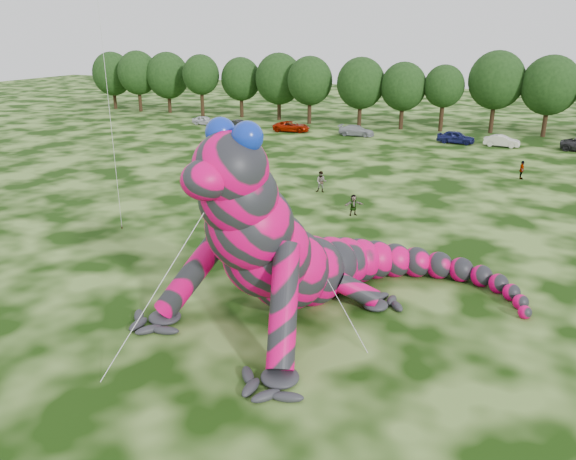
% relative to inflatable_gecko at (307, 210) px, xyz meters
% --- Properties ---
extents(ground, '(240.00, 240.00, 0.00)m').
position_rel_inflatable_gecko_xyz_m(ground, '(-2.60, -3.24, -4.78)').
color(ground, '#16330A').
rests_on(ground, ground).
extents(inflatable_gecko, '(21.37, 23.26, 9.56)m').
position_rel_inflatable_gecko_xyz_m(inflatable_gecko, '(0.00, 0.00, 0.00)').
color(inflatable_gecko, '#DA015B').
rests_on(inflatable_gecko, ground).
extents(tree_0, '(6.91, 6.22, 9.51)m').
position_rel_inflatable_gecko_xyz_m(tree_0, '(-57.15, 56.00, -0.02)').
color(tree_0, black).
rests_on(tree_0, ground).
extents(tree_1, '(6.74, 6.07, 9.81)m').
position_rel_inflatable_gecko_xyz_m(tree_1, '(-50.95, 54.81, 0.13)').
color(tree_1, black).
rests_on(tree_1, ground).
extents(tree_2, '(7.04, 6.34, 9.64)m').
position_rel_inflatable_gecko_xyz_m(tree_2, '(-45.61, 55.52, 0.04)').
color(tree_2, black).
rests_on(tree_2, ground).
extents(tree_3, '(5.81, 5.23, 9.44)m').
position_rel_inflatable_gecko_xyz_m(tree_3, '(-38.31, 53.83, -0.06)').
color(tree_3, black).
rests_on(tree_3, ground).
extents(tree_4, '(6.22, 5.60, 9.06)m').
position_rel_inflatable_gecko_xyz_m(tree_4, '(-32.24, 55.48, -0.25)').
color(tree_4, black).
rests_on(tree_4, ground).
extents(tree_5, '(7.16, 6.44, 9.80)m').
position_rel_inflatable_gecko_xyz_m(tree_5, '(-25.72, 55.20, 0.12)').
color(tree_5, black).
rests_on(tree_5, ground).
extents(tree_6, '(6.52, 5.86, 9.49)m').
position_rel_inflatable_gecko_xyz_m(tree_6, '(-20.15, 53.45, -0.03)').
color(tree_6, black).
rests_on(tree_6, ground).
extents(tree_7, '(6.68, 6.01, 9.48)m').
position_rel_inflatable_gecko_xyz_m(tree_7, '(-12.68, 53.57, -0.04)').
color(tree_7, black).
rests_on(tree_7, ground).
extents(tree_8, '(6.14, 5.53, 8.94)m').
position_rel_inflatable_gecko_xyz_m(tree_8, '(-6.81, 53.75, -0.31)').
color(tree_8, black).
rests_on(tree_8, ground).
extents(tree_9, '(5.27, 4.74, 8.68)m').
position_rel_inflatable_gecko_xyz_m(tree_9, '(-1.53, 54.11, -0.44)').
color(tree_9, black).
rests_on(tree_9, ground).
extents(tree_10, '(7.09, 6.38, 10.50)m').
position_rel_inflatable_gecko_xyz_m(tree_10, '(4.80, 55.34, 0.47)').
color(tree_10, black).
rests_on(tree_10, ground).
extents(tree_11, '(7.01, 6.31, 10.07)m').
position_rel_inflatable_gecko_xyz_m(tree_11, '(11.19, 54.96, 0.26)').
color(tree_11, black).
rests_on(tree_11, ground).
extents(car_0, '(3.84, 1.78, 1.27)m').
position_rel_inflatable_gecko_xyz_m(car_0, '(-33.59, 46.49, -4.14)').
color(car_0, silver).
rests_on(car_0, ground).
extents(car_1, '(4.12, 2.08, 1.30)m').
position_rel_inflatable_gecko_xyz_m(car_1, '(-27.09, 44.66, -4.13)').
color(car_1, black).
rests_on(car_1, ground).
extents(car_2, '(5.21, 3.01, 1.37)m').
position_rel_inflatable_gecko_xyz_m(car_2, '(-19.90, 46.03, -4.09)').
color(car_2, '#981401').
rests_on(car_2, ground).
extents(car_3, '(4.63, 1.93, 1.33)m').
position_rel_inflatable_gecko_xyz_m(car_3, '(-10.96, 46.31, -4.11)').
color(car_3, '#9EA1A7').
rests_on(car_3, ground).
extents(car_4, '(4.52, 2.09, 1.50)m').
position_rel_inflatable_gecko_xyz_m(car_4, '(1.49, 45.97, -4.03)').
color(car_4, '#161A50').
rests_on(car_4, ground).
extents(car_5, '(4.09, 1.66, 1.32)m').
position_rel_inflatable_gecko_xyz_m(car_5, '(6.68, 45.91, -4.12)').
color(car_5, silver).
rests_on(car_5, ground).
extents(spectator_5, '(1.43, 1.23, 1.56)m').
position_rel_inflatable_gecko_xyz_m(spectator_5, '(-1.83, 14.24, -4.00)').
color(spectator_5, gray).
rests_on(spectator_5, ground).
extents(spectator_3, '(0.54, 1.03, 1.68)m').
position_rel_inflatable_gecko_xyz_m(spectator_3, '(9.19, 30.47, -3.94)').
color(spectator_3, gray).
rests_on(spectator_3, ground).
extents(spectator_4, '(1.04, 0.96, 1.78)m').
position_rel_inflatable_gecko_xyz_m(spectator_4, '(-18.67, 31.44, -3.89)').
color(spectator_4, gray).
rests_on(spectator_4, ground).
extents(spectator_1, '(0.97, 0.82, 1.79)m').
position_rel_inflatable_gecko_xyz_m(spectator_1, '(-6.08, 19.19, -3.88)').
color(spectator_1, gray).
rests_on(spectator_1, ground).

